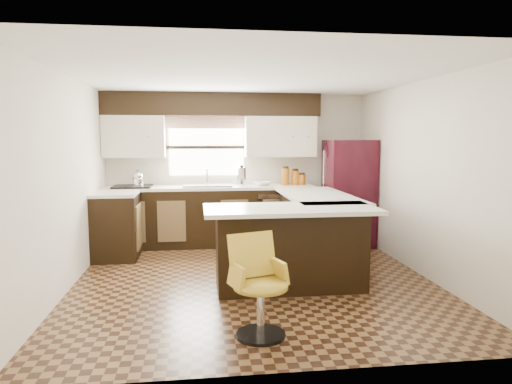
{
  "coord_description": "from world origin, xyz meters",
  "views": [
    {
      "loc": [
        -0.64,
        -5.28,
        1.69
      ],
      "look_at": [
        0.09,
        0.45,
        1.01
      ],
      "focal_mm": 32.0,
      "sensor_mm": 36.0,
      "label": 1
    }
  ],
  "objects": [
    {
      "name": "floor",
      "position": [
        0.0,
        0.0,
        0.0
      ],
      "size": [
        4.4,
        4.4,
        0.0
      ],
      "primitive_type": "plane",
      "color": "#49301A",
      "rests_on": "ground"
    },
    {
      "name": "ceiling",
      "position": [
        0.0,
        0.0,
        2.4
      ],
      "size": [
        4.4,
        4.4,
        0.0
      ],
      "primitive_type": "plane",
      "rotation": [
        3.14,
        0.0,
        0.0
      ],
      "color": "silver",
      "rests_on": "wall_back"
    },
    {
      "name": "wall_back",
      "position": [
        0.0,
        2.2,
        1.2
      ],
      "size": [
        4.4,
        0.0,
        4.4
      ],
      "primitive_type": "plane",
      "rotation": [
        1.57,
        0.0,
        0.0
      ],
      "color": "beige",
      "rests_on": "floor"
    },
    {
      "name": "wall_front",
      "position": [
        0.0,
        -2.2,
        1.2
      ],
      "size": [
        4.4,
        0.0,
        4.4
      ],
      "primitive_type": "plane",
      "rotation": [
        -1.57,
        0.0,
        0.0
      ],
      "color": "beige",
      "rests_on": "floor"
    },
    {
      "name": "wall_left",
      "position": [
        -2.1,
        0.0,
        1.2
      ],
      "size": [
        0.0,
        4.4,
        4.4
      ],
      "primitive_type": "plane",
      "rotation": [
        1.57,
        0.0,
        1.57
      ],
      "color": "beige",
      "rests_on": "floor"
    },
    {
      "name": "wall_right",
      "position": [
        2.1,
        0.0,
        1.2
      ],
      "size": [
        0.0,
        4.4,
        4.4
      ],
      "primitive_type": "plane",
      "rotation": [
        1.57,
        0.0,
        -1.57
      ],
      "color": "beige",
      "rests_on": "floor"
    },
    {
      "name": "base_cab_back",
      "position": [
        -0.45,
        1.9,
        0.45
      ],
      "size": [
        3.3,
        0.6,
        0.9
      ],
      "primitive_type": "cube",
      "color": "black",
      "rests_on": "floor"
    },
    {
      "name": "base_cab_left",
      "position": [
        -1.8,
        1.25,
        0.45
      ],
      "size": [
        0.6,
        0.7,
        0.9
      ],
      "primitive_type": "cube",
      "color": "black",
      "rests_on": "floor"
    },
    {
      "name": "counter_back",
      "position": [
        -0.45,
        1.9,
        0.92
      ],
      "size": [
        3.3,
        0.6,
        0.04
      ],
      "primitive_type": "cube",
      "color": "silver",
      "rests_on": "base_cab_back"
    },
    {
      "name": "counter_left",
      "position": [
        -1.8,
        1.25,
        0.92
      ],
      "size": [
        0.6,
        0.7,
        0.04
      ],
      "primitive_type": "cube",
      "color": "silver",
      "rests_on": "base_cab_left"
    },
    {
      "name": "soffit",
      "position": [
        -0.4,
        2.03,
        2.22
      ],
      "size": [
        3.4,
        0.35,
        0.36
      ],
      "primitive_type": "cube",
      "color": "black",
      "rests_on": "wall_back"
    },
    {
      "name": "upper_cab_left",
      "position": [
        -1.62,
        2.03,
        1.72
      ],
      "size": [
        0.94,
        0.35,
        0.64
      ],
      "primitive_type": "cube",
      "color": "beige",
      "rests_on": "wall_back"
    },
    {
      "name": "upper_cab_right",
      "position": [
        0.68,
        2.03,
        1.72
      ],
      "size": [
        1.14,
        0.35,
        0.64
      ],
      "primitive_type": "cube",
      "color": "beige",
      "rests_on": "wall_back"
    },
    {
      "name": "window_pane",
      "position": [
        -0.5,
        2.18,
        1.55
      ],
      "size": [
        1.2,
        0.02,
        0.9
      ],
      "primitive_type": "cube",
      "color": "white",
      "rests_on": "wall_back"
    },
    {
      "name": "valance",
      "position": [
        -0.5,
        2.14,
        1.94
      ],
      "size": [
        1.3,
        0.06,
        0.18
      ],
      "primitive_type": "cube",
      "color": "#D19B93",
      "rests_on": "wall_back"
    },
    {
      "name": "sink",
      "position": [
        -0.5,
        1.88,
        0.96
      ],
      "size": [
        0.75,
        0.45,
        0.03
      ],
      "primitive_type": "cube",
      "color": "#B2B2B7",
      "rests_on": "counter_back"
    },
    {
      "name": "dishwasher",
      "position": [
        0.55,
        1.61,
        0.43
      ],
      "size": [
        0.58,
        0.03,
        0.78
      ],
      "primitive_type": "cube",
      "color": "black",
      "rests_on": "floor"
    },
    {
      "name": "cooktop",
      "position": [
        -1.65,
        1.88,
        0.96
      ],
      "size": [
        0.58,
        0.5,
        0.02
      ],
      "primitive_type": "cube",
      "color": "black",
      "rests_on": "counter_back"
    },
    {
      "name": "peninsula_long",
      "position": [
        0.9,
        0.62,
        0.45
      ],
      "size": [
        0.6,
        1.95,
        0.9
      ],
      "primitive_type": "cube",
      "color": "black",
      "rests_on": "floor"
    },
    {
      "name": "peninsula_return",
      "position": [
        0.38,
        -0.35,
        0.45
      ],
      "size": [
        1.65,
        0.6,
        0.9
      ],
      "primitive_type": "cube",
      "color": "black",
      "rests_on": "floor"
    },
    {
      "name": "counter_pen_long",
      "position": [
        0.95,
        0.62,
        0.92
      ],
      "size": [
        0.84,
        1.95,
        0.04
      ],
      "primitive_type": "cube",
      "color": "silver",
      "rests_on": "peninsula_long"
    },
    {
      "name": "counter_pen_return",
      "position": [
        0.35,
        -0.44,
        0.92
      ],
      "size": [
        1.89,
        0.84,
        0.04
      ],
      "primitive_type": "cube",
      "color": "silver",
      "rests_on": "peninsula_return"
    },
    {
      "name": "refrigerator",
      "position": [
        1.72,
        1.65,
        0.83
      ],
      "size": [
        0.71,
        0.69,
        1.67
      ],
      "primitive_type": "cube",
      "color": "black",
      "rests_on": "floor"
    },
    {
      "name": "bar_chair",
      "position": [
        -0.13,
        -1.57,
        0.44
      ],
      "size": [
        0.59,
        0.59,
        0.87
      ],
      "primitive_type": null,
      "rotation": [
        0.0,
        0.0,
        0.32
      ],
      "color": "gold",
      "rests_on": "floor"
    },
    {
      "name": "kettle",
      "position": [
        -1.56,
        1.88,
        1.09
      ],
      "size": [
        0.18,
        0.18,
        0.24
      ],
      "primitive_type": null,
      "color": "silver",
      "rests_on": "cooktop"
    },
    {
      "name": "percolator",
      "position": [
        0.04,
        1.9,
        1.09
      ],
      "size": [
        0.15,
        0.15,
        0.29
      ],
      "primitive_type": "cylinder",
      "color": "silver",
      "rests_on": "counter_back"
    },
    {
      "name": "mixing_bowl",
      "position": [
        0.37,
        1.9,
        0.98
      ],
      "size": [
        0.33,
        0.33,
        0.06
      ],
      "primitive_type": "imported",
      "rotation": [
        0.0,
        0.0,
        0.38
      ],
      "color": "white",
      "rests_on": "counter_back"
    },
    {
      "name": "canister_large",
      "position": [
        0.75,
        1.92,
        1.08
      ],
      "size": [
        0.12,
        0.12,
        0.27
      ],
      "primitive_type": "cylinder",
      "color": "#9B5411",
      "rests_on": "counter_back"
    },
    {
      "name": "canister_med",
      "position": [
        0.91,
        1.92,
        1.06
      ],
      "size": [
        0.12,
        0.12,
        0.23
      ],
      "primitive_type": "cylinder",
      "color": "#9B5411",
      "rests_on": "counter_back"
    },
    {
      "name": "canister_small",
      "position": [
        1.02,
        1.92,
        1.03
      ],
      "size": [
        0.13,
        0.13,
        0.16
      ],
      "primitive_type": "cylinder",
      "color": "#9B5411",
      "rests_on": "counter_back"
    }
  ]
}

